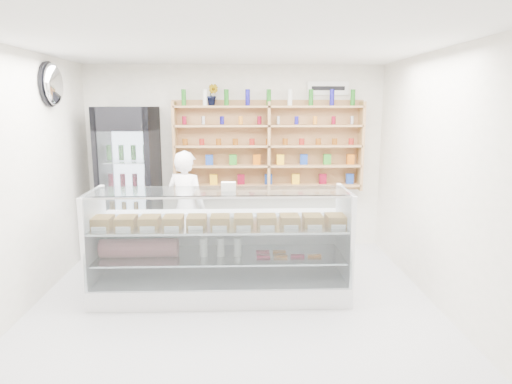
{
  "coord_description": "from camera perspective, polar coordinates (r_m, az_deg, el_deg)",
  "views": [
    {
      "loc": [
        0.08,
        -4.51,
        2.21
      ],
      "look_at": [
        0.26,
        0.9,
        1.17
      ],
      "focal_mm": 32.0,
      "sensor_mm": 36.0,
      "label": 1
    }
  ],
  "objects": [
    {
      "name": "room",
      "position": [
        4.58,
        -2.89,
        0.67
      ],
      "size": [
        5.0,
        5.0,
        5.0
      ],
      "color": "silver",
      "rests_on": "ground"
    },
    {
      "name": "display_counter",
      "position": [
        5.4,
        -4.37,
        -9.3
      ],
      "size": [
        2.91,
        0.87,
        1.27
      ],
      "color": "white",
      "rests_on": "floor"
    },
    {
      "name": "shop_worker",
      "position": [
        6.4,
        -8.73,
        -1.98
      ],
      "size": [
        0.69,
        0.58,
        1.6
      ],
      "primitive_type": "imported",
      "rotation": [
        0.0,
        0.0,
        2.73
      ],
      "color": "white",
      "rests_on": "floor"
    },
    {
      "name": "drinks_cooler",
      "position": [
        6.89,
        -15.48,
        1.16
      ],
      "size": [
        0.81,
        0.79,
        2.18
      ],
      "rotation": [
        0.0,
        0.0,
        -0.03
      ],
      "color": "black",
      "rests_on": "floor"
    },
    {
      "name": "wall_shelving",
      "position": [
        6.89,
        1.58,
        5.75
      ],
      "size": [
        2.84,
        0.28,
        1.33
      ],
      "color": "#A4874D",
      "rests_on": "back_wall"
    },
    {
      "name": "potted_plant",
      "position": [
        6.86,
        -5.46,
        11.99
      ],
      "size": [
        0.21,
        0.19,
        0.31
      ],
      "primitive_type": "imported",
      "rotation": [
        0.0,
        0.0,
        -0.37
      ],
      "color": "#1E6626",
      "rests_on": "wall_shelving"
    },
    {
      "name": "security_mirror",
      "position": [
        6.14,
        -24.0,
        12.2
      ],
      "size": [
        0.15,
        0.5,
        0.5
      ],
      "primitive_type": "ellipsoid",
      "color": "silver",
      "rests_on": "left_wall"
    },
    {
      "name": "wall_sign",
      "position": [
        7.11,
        9.0,
        12.68
      ],
      "size": [
        0.62,
        0.03,
        0.2
      ],
      "primitive_type": "cube",
      "color": "white",
      "rests_on": "back_wall"
    }
  ]
}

